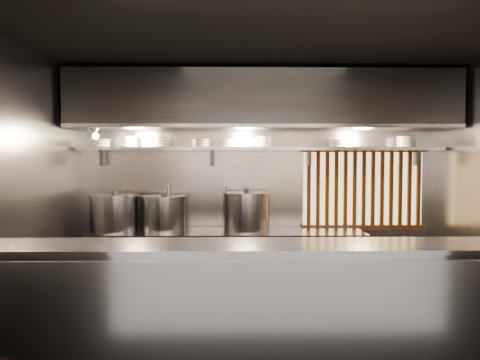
{
  "coord_description": "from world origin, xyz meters",
  "views": [
    {
      "loc": [
        -0.34,
        -4.4,
        1.77
      ],
      "look_at": [
        -0.27,
        0.55,
        1.53
      ],
      "focal_mm": 35.0,
      "sensor_mm": 36.0,
      "label": 1
    }
  ],
  "objects_px": {
    "stock_pot_left": "(115,212)",
    "stock_pot_right": "(247,211)",
    "pendant_bulb": "(253,142)",
    "heat_lamp": "(94,131)",
    "stock_pot_mid": "(164,213)"
  },
  "relations": [
    {
      "from": "pendant_bulb",
      "to": "stock_pot_left",
      "type": "bearing_deg",
      "value": -178.07
    },
    {
      "from": "stock_pot_mid",
      "to": "stock_pot_right",
      "type": "xyz_separation_m",
      "value": [
        0.99,
        -0.03,
        0.02
      ]
    },
    {
      "from": "stock_pot_left",
      "to": "stock_pot_right",
      "type": "height_order",
      "value": "stock_pot_right"
    },
    {
      "from": "pendant_bulb",
      "to": "stock_pot_mid",
      "type": "bearing_deg",
      "value": -178.06
    },
    {
      "from": "stock_pot_right",
      "to": "stock_pot_left",
      "type": "bearing_deg",
      "value": 179.46
    },
    {
      "from": "pendant_bulb",
      "to": "stock_pot_left",
      "type": "xyz_separation_m",
      "value": [
        -1.65,
        -0.06,
        -0.84
      ]
    },
    {
      "from": "stock_pot_right",
      "to": "pendant_bulb",
      "type": "bearing_deg",
      "value": 41.69
    },
    {
      "from": "heat_lamp",
      "to": "stock_pot_mid",
      "type": "distance_m",
      "value": 1.24
    },
    {
      "from": "pendant_bulb",
      "to": "stock_pot_right",
      "type": "bearing_deg",
      "value": -138.31
    },
    {
      "from": "stock_pot_left",
      "to": "stock_pot_right",
      "type": "relative_size",
      "value": 0.93
    },
    {
      "from": "stock_pot_left",
      "to": "stock_pot_right",
      "type": "bearing_deg",
      "value": -0.54
    },
    {
      "from": "stock_pot_left",
      "to": "stock_pot_right",
      "type": "distance_m",
      "value": 1.57
    },
    {
      "from": "pendant_bulb",
      "to": "heat_lamp",
      "type": "bearing_deg",
      "value": -169.0
    },
    {
      "from": "stock_pot_left",
      "to": "stock_pot_right",
      "type": "xyz_separation_m",
      "value": [
        1.57,
        -0.01,
        0.01
      ]
    },
    {
      "from": "stock_pot_left",
      "to": "heat_lamp",
      "type": "bearing_deg",
      "value": -116.72
    }
  ]
}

